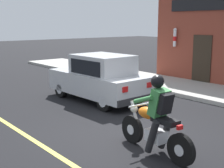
% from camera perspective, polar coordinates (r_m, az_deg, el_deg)
% --- Properties ---
extents(ground_plane, '(80.00, 80.00, 0.00)m').
position_cam_1_polar(ground_plane, '(7.41, 2.57, -9.44)').
color(ground_plane, black).
extents(sidewalk_curb, '(2.60, 22.00, 0.14)m').
position_cam_1_polar(sidewalk_curb, '(13.15, 11.05, -0.19)').
color(sidewalk_curb, '#ADAAA3').
rests_on(sidewalk_curb, ground).
extents(lane_stripe, '(0.12, 19.80, 0.01)m').
position_cam_1_polar(lane_stripe, '(9.00, -19.42, -6.30)').
color(lane_stripe, '#D1C64C').
rests_on(lane_stripe, ground).
extents(motorcycle_with_rider, '(0.58, 2.02, 1.62)m').
position_cam_1_polar(motorcycle_with_rider, '(6.29, 8.00, -6.80)').
color(motorcycle_with_rider, black).
rests_on(motorcycle_with_rider, ground).
extents(car_hatchback, '(1.74, 3.82, 1.57)m').
position_cam_1_polar(car_hatchback, '(10.51, -2.34, 1.06)').
color(car_hatchback, black).
rests_on(car_hatchback, ground).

